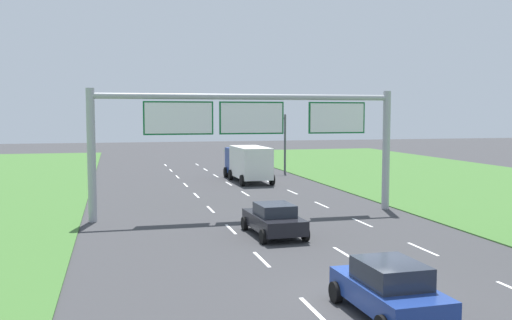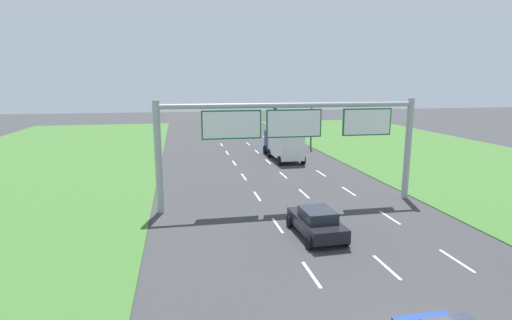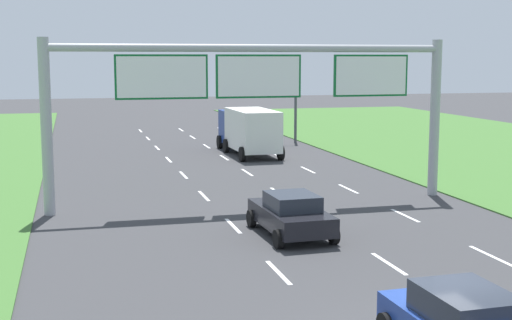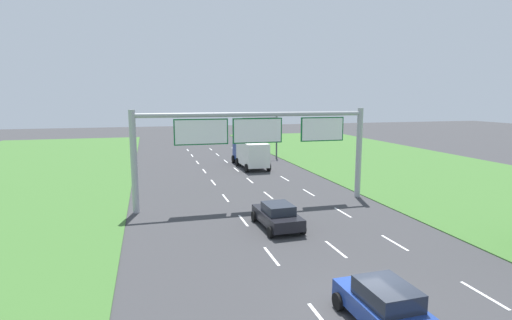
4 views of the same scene
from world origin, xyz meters
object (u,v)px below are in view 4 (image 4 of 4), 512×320
object	(u,v)px
car_near_red	(277,215)
traffic_light_mast	(262,129)
box_truck	(250,153)
sign_gantry	(257,137)
car_mid_lane	(385,306)

from	to	relation	value
car_near_red	traffic_light_mast	xyz separation A→B (m)	(6.75, 26.72, 3.10)
car_near_red	box_truck	world-z (taller)	box_truck
sign_gantry	traffic_light_mast	xyz separation A→B (m)	(6.52, 21.16, -1.10)
car_near_red	box_truck	bearing A→B (deg)	77.85
sign_gantry	traffic_light_mast	size ratio (longest dim) A/B	3.08
sign_gantry	traffic_light_mast	bearing A→B (deg)	72.87
box_truck	sign_gantry	world-z (taller)	sign_gantry
car_mid_lane	car_near_red	bearing A→B (deg)	89.72
box_truck	sign_gantry	distance (m)	16.27
box_truck	sign_gantry	xyz separation A→B (m)	(-3.47, -15.54, 3.34)
traffic_light_mast	box_truck	bearing A→B (deg)	-118.47
sign_gantry	box_truck	bearing A→B (deg)	77.40
car_near_red	car_mid_lane	xyz separation A→B (m)	(0.21, -11.04, 0.04)
sign_gantry	traffic_light_mast	distance (m)	22.17
box_truck	sign_gantry	size ratio (longest dim) A/B	0.45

